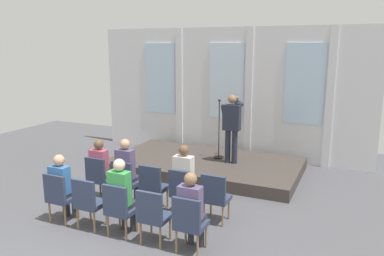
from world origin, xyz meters
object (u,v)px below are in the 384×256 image
object	(u,v)px
chair_r1_c3	(153,214)
chair_r1_c4	(189,221)
speaker	(232,124)
chair_r0_c0	(99,176)
audience_r1_c2	(121,193)
chair_r1_c1	(88,200)
chair_r0_c2	(153,185)
audience_r1_c0	(62,184)
audience_r0_c0	(101,166)
chair_r0_c4	(215,195)
chair_r1_c0	(60,195)
mic_stand	(219,145)
chair_r0_c1	(125,180)
chair_r1_c2	(119,207)
chair_r0_c3	(183,190)
audience_r0_c3	(185,177)
audience_r1_c4	(192,208)
audience_r0_c1	(127,168)

from	to	relation	value
chair_r1_c3	chair_r1_c4	xyz separation A→B (m)	(0.64, 0.00, 0.00)
speaker	chair_r0_c0	xyz separation A→B (m)	(-1.96, -2.75, -0.75)
chair_r1_c3	audience_r1_c2	bearing A→B (deg)	172.96
audience_r1_c2	chair_r1_c4	world-z (taller)	audience_r1_c2
chair_r1_c1	chair_r1_c4	world-z (taller)	same
audience_r1_c2	chair_r1_c3	size ratio (longest dim) A/B	1.44
chair_r0_c2	audience_r1_c0	xyz separation A→B (m)	(-1.29, -1.04, 0.18)
chair_r0_c0	audience_r0_c0	world-z (taller)	audience_r0_c0
chair_r0_c4	chair_r0_c2	bearing A→B (deg)	180.00
chair_r1_c0	mic_stand	bearing A→B (deg)	69.53
audience_r1_c0	chair_r1_c3	xyz separation A→B (m)	(1.93, -0.08, -0.18)
speaker	chair_r0_c1	xyz separation A→B (m)	(-1.32, -2.75, -0.75)
mic_stand	chair_r1_c2	world-z (taller)	mic_stand
mic_stand	chair_r0_c4	distance (m)	3.17
chair_r0_c3	audience_r0_c3	distance (m)	0.25
audience_r1_c2	audience_r1_c4	bearing A→B (deg)	0.13
audience_r1_c4	chair_r1_c2	bearing A→B (deg)	-176.34
audience_r0_c1	chair_r1_c0	world-z (taller)	audience_r0_c1
chair_r0_c4	chair_r1_c3	size ratio (longest dim) A/B	1.00
chair_r0_c0	audience_r1_c4	world-z (taller)	audience_r1_c4
audience_r0_c1	audience_r0_c3	distance (m)	1.29
chair_r0_c2	chair_r1_c3	world-z (taller)	same
speaker	audience_r1_c0	bearing A→B (deg)	-117.40
chair_r1_c2	mic_stand	bearing A→B (deg)	86.50
chair_r1_c0	audience_r1_c2	world-z (taller)	audience_r1_c2
chair_r0_c2	chair_r1_c4	xyz separation A→B (m)	(1.29, -1.13, 0.00)
mic_stand	chair_r1_c1	bearing A→B (deg)	-102.26
audience_r0_c1	chair_r1_c0	distance (m)	1.39
chair_r0_c0	audience_r0_c3	world-z (taller)	audience_r0_c3
chair_r1_c2	audience_r0_c3	bearing A→B (deg)	61.89
chair_r0_c3	chair_r1_c3	size ratio (longest dim) A/B	1.00
chair_r0_c4	audience_r1_c4	world-z (taller)	audience_r1_c4
audience_r0_c0	chair_r1_c3	xyz separation A→B (m)	(1.93, -1.21, -0.18)
audience_r1_c0	chair_r0_c2	bearing A→B (deg)	39.03
mic_stand	chair_r0_c1	bearing A→B (deg)	-106.64
chair_r0_c1	audience_r0_c3	bearing A→B (deg)	3.46
chair_r1_c0	chair_r1_c2	distance (m)	1.29
audience_r1_c2	audience_r0_c1	bearing A→B (deg)	119.74
audience_r0_c3	chair_r1_c2	xyz separation A→B (m)	(-0.64, -1.21, -0.23)
audience_r0_c0	audience_r0_c1	bearing A→B (deg)	-0.36
chair_r0_c4	chair_r1_c3	bearing A→B (deg)	-119.72
audience_r0_c1	chair_r0_c2	world-z (taller)	audience_r0_c1
speaker	chair_r1_c3	xyz separation A→B (m)	(-0.03, -3.87, -0.75)
chair_r0_c4	audience_r1_c4	xyz separation A→B (m)	(0.00, -1.05, 0.19)
chair_r0_c1	audience_r1_c4	world-z (taller)	audience_r1_c4
chair_r0_c1	audience_r1_c2	xyz separation A→B (m)	(0.64, -1.05, 0.22)
audience_r0_c0	chair_r0_c2	world-z (taller)	audience_r0_c0
audience_r1_c2	audience_r0_c3	bearing A→B (deg)	60.24
chair_r1_c0	chair_r1_c2	bearing A→B (deg)	0.00
chair_r0_c2	chair_r0_c4	xyz separation A→B (m)	(1.29, 0.00, 0.00)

